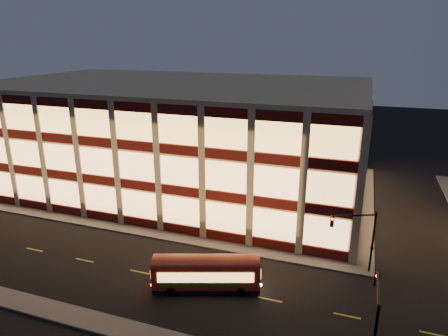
% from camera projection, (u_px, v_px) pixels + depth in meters
% --- Properties ---
extents(ground, '(200.00, 200.00, 0.00)m').
position_uv_depth(ground, '(137.00, 236.00, 42.66)').
color(ground, black).
rests_on(ground, ground).
extents(sidewalk_office_south, '(54.00, 2.00, 0.15)m').
position_uv_depth(sidewalk_office_south, '(118.00, 227.00, 44.49)').
color(sidewalk_office_south, '#514F4C').
rests_on(sidewalk_office_south, ground).
extents(sidewalk_office_east, '(2.00, 30.00, 0.15)m').
position_uv_depth(sidewalk_office_east, '(365.00, 204.00, 50.61)').
color(sidewalk_office_east, '#514F4C').
rests_on(sidewalk_office_east, ground).
extents(sidewalk_near, '(100.00, 2.00, 0.15)m').
position_uv_depth(sidewalk_near, '(48.00, 309.00, 30.98)').
color(sidewalk_near, '#514F4C').
rests_on(sidewalk_near, ground).
extents(office_building, '(50.45, 30.45, 14.50)m').
position_uv_depth(office_building, '(178.00, 134.00, 56.50)').
color(office_building, tan).
rests_on(office_building, ground).
extents(traffic_signal_far, '(3.79, 1.87, 6.00)m').
position_uv_depth(traffic_signal_far, '(358.00, 232.00, 34.58)').
color(traffic_signal_far, black).
rests_on(traffic_signal_far, ground).
extents(traffic_signal_near, '(0.32, 4.45, 6.00)m').
position_uv_depth(traffic_signal_near, '(375.00, 316.00, 24.07)').
color(traffic_signal_near, black).
rests_on(traffic_signal_near, ground).
extents(trolley_bus, '(9.10, 5.03, 3.00)m').
position_uv_depth(trolley_bus, '(206.00, 271.00, 33.20)').
color(trolley_bus, maroon).
rests_on(trolley_bus, ground).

